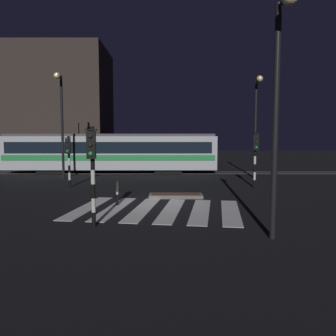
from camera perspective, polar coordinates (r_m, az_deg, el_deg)
The scene contains 14 objects.
ground_plane at distance 15.72m, azimuth -1.75°, elevation -5.80°, with size 120.00×120.00×0.00m, color black.
rail_near at distance 27.77m, azimuth -1.01°, elevation -0.97°, with size 80.00×0.12×0.03m, color #59595E.
rail_far at distance 29.20m, azimuth -0.96°, elevation -0.66°, with size 80.00×0.12×0.03m, color #59595E.
crosswalk_zebra at distance 14.22m, azimuth -1.93°, elevation -6.93°, with size 7.30×5.68×0.02m.
traffic_island at distance 17.05m, azimuth 1.24°, elevation -4.63°, with size 2.64×1.01×0.18m.
traffic_light_corner_far_right at distance 20.60m, azimuth 14.30°, elevation 2.71°, with size 0.36×0.42×3.27m.
traffic_light_kerb_mid_left at distance 11.50m, azimuth -12.59°, elevation 1.11°, with size 0.36×0.42×3.34m.
traffic_light_corner_far_left at distance 21.01m, azimuth -16.30°, elevation 2.30°, with size 0.36×0.42×3.05m.
street_lamp_near_kerb at distance 10.22m, azimuth 17.98°, elevation 12.39°, with size 0.44×1.21×6.76m.
street_lamp_trackside_left at distance 25.55m, azimuth -17.47°, elevation 8.68°, with size 0.44×1.21×7.37m.
street_lamp_trackside_right at distance 25.62m, azimuth 14.46°, elevation 8.58°, with size 0.44×1.21×7.23m.
tram at distance 28.74m, azimuth -9.58°, elevation 2.64°, with size 17.49×2.58×4.15m.
bollard_island_edge at distance 15.12m, azimuth -8.55°, elevation -4.14°, with size 0.12×0.12×1.11m.
building_backdrop at distance 38.35m, azimuth -23.19°, elevation 9.11°, with size 17.38×8.00×11.77m, color #382D28.
Camera 1 is at (0.46, -15.43, 3.00)m, focal length 36.62 mm.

